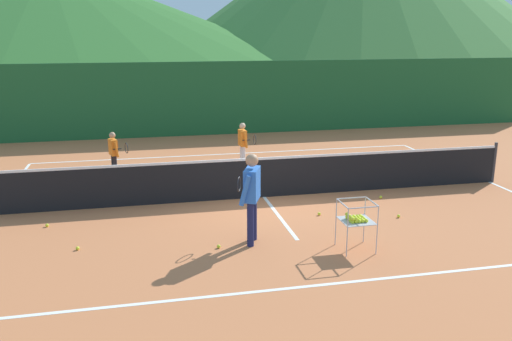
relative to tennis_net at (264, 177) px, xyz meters
The scene contains 19 objects.
ground_plane 0.50m from the tennis_net, ahead, with size 120.00×120.00×0.00m, color #C67042.
line_baseline_near 4.65m from the tennis_net, 90.00° to the right, with size 12.11×0.08×0.01m, color white.
line_baseline_far 4.71m from the tennis_net, 90.00° to the left, with size 12.11×0.08×0.01m, color white.
line_sideline_east 6.08m from the tennis_net, ahead, with size 0.08×9.30×0.01m, color white.
line_service_center 0.50m from the tennis_net, ahead, with size 0.08×5.55×0.01m, color white.
tennis_net is the anchor object (origin of this frame).
instructor 2.88m from the tennis_net, 108.00° to the right, with size 0.50×0.85×1.71m.
student_0 4.39m from the tennis_net, 143.18° to the left, with size 0.53×0.53×1.23m.
student_1 2.92m from the tennis_net, 88.75° to the left, with size 0.43×0.61×1.30m.
ball_cart 3.52m from the tennis_net, 75.43° to the right, with size 0.58×0.58×0.90m.
tennis_ball_0 1.80m from the tennis_net, 60.40° to the right, with size 0.07×0.07×0.07m, color yellow.
tennis_ball_1 4.88m from the tennis_net, 168.17° to the right, with size 0.07×0.07×0.07m, color yellow.
tennis_ball_2 2.80m from the tennis_net, 14.77° to the right, with size 0.07×0.07×0.07m, color yellow.
tennis_ball_4 3.22m from the tennis_net, 39.26° to the right, with size 0.07×0.07×0.07m, color yellow.
tennis_ball_5 3.24m from the tennis_net, 118.28° to the right, with size 0.07×0.07×0.07m, color yellow.
tennis_ball_6 4.69m from the tennis_net, 149.64° to the right, with size 0.07×0.07×0.07m, color yellow.
windscreen_fence 8.08m from the tennis_net, 90.00° to the left, with size 26.65×0.08×2.73m, color #1E5B2D.
hill_0 50.17m from the tennis_net, 102.73° to the left, with size 57.46×57.46×10.54m, color #2D6628.
hill_1 61.78m from the tennis_net, 57.41° to the left, with size 38.05×38.05×11.10m, color #427A38.
Camera 1 is at (-2.82, -11.90, 3.89)m, focal length 37.77 mm.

